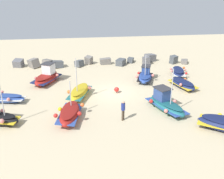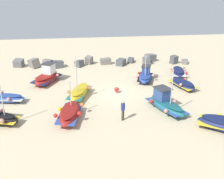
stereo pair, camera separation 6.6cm
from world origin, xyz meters
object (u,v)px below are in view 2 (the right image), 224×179
(fishing_boat_4, at_px, (166,104))
(fishing_boat_5, at_px, (183,84))
(fishing_boat_8, at_px, (145,76))
(fishing_boat_7, at_px, (178,72))
(fishing_boat_6, at_px, (47,77))
(person_walking, at_px, (123,109))
(fishing_boat_0, at_px, (80,92))
(mooring_buoy_0, at_px, (117,89))
(fishing_boat_2, at_px, (6,98))
(fishing_boat_9, at_px, (70,114))

(fishing_boat_4, xyz_separation_m, fishing_boat_5, (3.40, 4.85, -0.22))
(fishing_boat_5, distance_m, fishing_boat_8, 4.22)
(fishing_boat_8, bearing_deg, fishing_boat_7, -54.40)
(fishing_boat_6, distance_m, person_walking, 11.60)
(fishing_boat_0, height_order, fishing_boat_6, fishing_boat_0)
(fishing_boat_6, relative_size, fishing_boat_7, 1.23)
(fishing_boat_0, relative_size, mooring_buoy_0, 6.97)
(fishing_boat_6, relative_size, mooring_buoy_0, 7.29)
(fishing_boat_2, height_order, fishing_boat_7, fishing_boat_2)
(fishing_boat_9, distance_m, mooring_buoy_0, 6.70)
(fishing_boat_6, relative_size, fishing_boat_9, 1.05)
(fishing_boat_5, relative_size, mooring_buoy_0, 6.33)
(fishing_boat_6, bearing_deg, fishing_boat_5, -76.28)
(fishing_boat_6, bearing_deg, fishing_boat_8, -67.09)
(fishing_boat_4, bearing_deg, mooring_buoy_0, 18.09)
(fishing_boat_5, relative_size, fishing_boat_9, 0.91)
(fishing_boat_4, height_order, fishing_boat_8, fishing_boat_4)
(fishing_boat_6, xyz_separation_m, fishing_boat_9, (2.55, -8.76, -0.14))
(fishing_boat_7, relative_size, fishing_boat_8, 0.94)
(fishing_boat_9, distance_m, person_walking, 4.28)
(fishing_boat_0, distance_m, fishing_boat_7, 12.50)
(fishing_boat_5, distance_m, person_walking, 9.57)
(fishing_boat_9, height_order, person_walking, fishing_boat_9)
(fishing_boat_0, height_order, fishing_boat_7, fishing_boat_0)
(fishing_boat_6, bearing_deg, person_walking, -117.52)
(fishing_boat_9, bearing_deg, fishing_boat_2, -113.60)
(fishing_boat_2, xyz_separation_m, fishing_boat_9, (5.85, -4.05, 0.11))
(fishing_boat_7, bearing_deg, person_walking, -26.71)
(fishing_boat_9, bearing_deg, fishing_boat_7, 137.72)
(fishing_boat_0, height_order, person_walking, fishing_boat_0)
(fishing_boat_5, bearing_deg, fishing_boat_8, -144.94)
(fishing_boat_4, bearing_deg, fishing_boat_2, 54.53)
(fishing_boat_5, distance_m, fishing_boat_6, 14.45)
(fishing_boat_8, bearing_deg, fishing_boat_0, 136.79)
(fishing_boat_4, xyz_separation_m, fishing_boat_6, (-10.66, 8.13, 0.05))
(fishing_boat_2, distance_m, fishing_boat_9, 7.12)
(fishing_boat_2, height_order, fishing_boat_4, fishing_boat_4)
(mooring_buoy_0, bearing_deg, fishing_boat_7, 28.37)
(fishing_boat_7, bearing_deg, fishing_boat_2, -61.30)
(fishing_boat_2, relative_size, fishing_boat_4, 0.83)
(fishing_boat_7, relative_size, mooring_buoy_0, 5.91)
(fishing_boat_5, distance_m, fishing_boat_9, 12.76)
(mooring_buoy_0, bearing_deg, person_walking, -93.12)
(fishing_boat_0, distance_m, fishing_boat_4, 8.14)
(fishing_boat_2, relative_size, fishing_boat_6, 0.87)
(fishing_boat_6, bearing_deg, fishing_boat_4, -100.45)
(fishing_boat_6, bearing_deg, fishing_boat_0, -115.57)
(fishing_boat_0, distance_m, mooring_buoy_0, 3.70)
(fishing_boat_0, height_order, mooring_buoy_0, fishing_boat_0)
(fishing_boat_5, relative_size, person_walking, 2.21)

